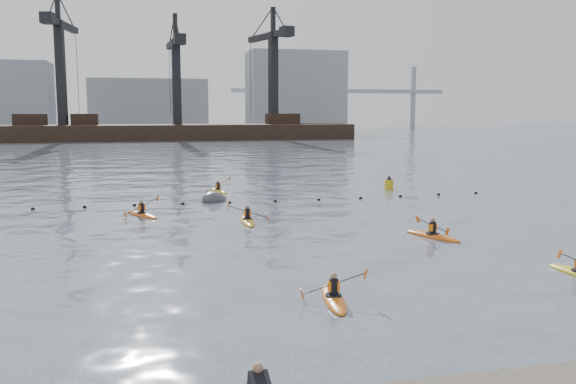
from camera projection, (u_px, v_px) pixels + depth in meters
name	position (u px, v px, depth m)	size (l,w,h in m)	color
ground	(401.00, 310.00, 18.44)	(400.00, 400.00, 0.00)	#3E4B5A
float_line	(252.00, 202.00, 40.02)	(33.24, 0.73, 0.24)	black
barge_pier	(177.00, 130.00, 124.06)	(72.00, 19.30, 29.50)	black
skyline	(176.00, 98.00, 162.45)	(141.00, 28.00, 22.00)	gray
kayaker_0	(334.00, 297.00, 19.33)	(2.17, 3.23, 1.14)	orange
kayaker_2	(142.00, 214.00, 34.84)	(2.11, 3.15, 1.19)	#D65214
kayaker_3	(247.00, 220.00, 32.87)	(2.27, 3.33, 1.20)	gold
kayaker_4	(433.00, 235.00, 28.95)	(2.19, 3.33, 1.28)	#D45C13
kayaker_5	(218.00, 190.00, 45.22)	(2.03, 3.02, 1.19)	yellow
mooring_buoy	(215.00, 201.00, 40.65)	(2.39, 1.41, 1.19)	#3B3D40
nav_buoy	(389.00, 184.00, 46.58)	(0.67, 0.67, 1.22)	#C28913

